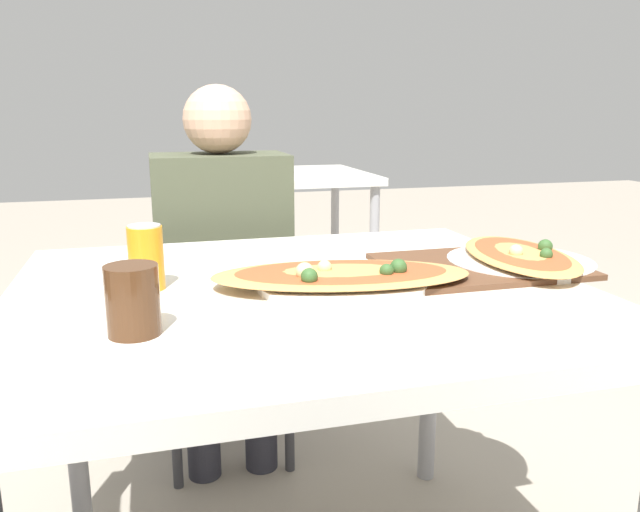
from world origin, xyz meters
name	(u,v)px	position (x,y,z in m)	size (l,w,h in m)	color
dining_table	(300,323)	(0.00, 0.00, 0.68)	(1.10, 0.95, 0.76)	silver
chair_far_seated	(221,301)	(-0.07, 0.81, 0.49)	(0.40, 0.40, 0.87)	black
person_seated	(223,250)	(-0.07, 0.69, 0.69)	(0.39, 0.27, 1.17)	#2D2D38
pizza_main	(342,277)	(0.08, -0.02, 0.78)	(0.54, 0.33, 0.06)	white
soda_can	(146,257)	(-0.29, 0.06, 0.82)	(0.07, 0.07, 0.12)	orange
drink_glass	(133,300)	(-0.31, -0.19, 0.82)	(0.08, 0.08, 0.11)	#4C2D19
serving_tray	(478,266)	(0.41, 0.03, 0.77)	(0.41, 0.31, 0.01)	brown
pizza_second	(520,258)	(0.51, 0.03, 0.78)	(0.32, 0.43, 0.06)	white
background_table	(258,184)	(0.29, 2.16, 0.70)	(1.10, 0.80, 0.88)	silver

